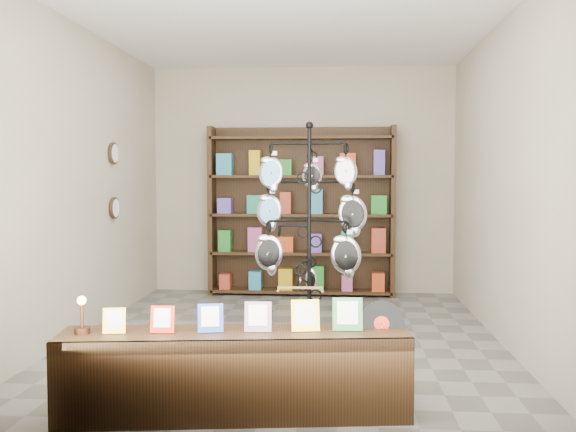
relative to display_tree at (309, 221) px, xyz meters
name	(u,v)px	position (x,y,z in m)	size (l,w,h in m)	color
ground	(287,337)	(-0.24, 0.56, -1.16)	(5.00, 5.00, 0.00)	slate
room_envelope	(287,144)	(-0.24, 0.56, 0.69)	(5.00, 5.00, 5.00)	#B4A791
display_tree	(309,221)	(0.00, 0.00, 0.00)	(1.03, 0.88, 2.01)	black
front_shelf	(235,373)	(-0.40, -1.50, -0.89)	(2.26, 0.74, 0.79)	black
back_shelving	(301,216)	(-0.24, 2.86, -0.13)	(2.42, 0.36, 2.20)	black
wall_clocks	(114,181)	(-2.21, 1.36, 0.34)	(0.03, 0.24, 0.84)	black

